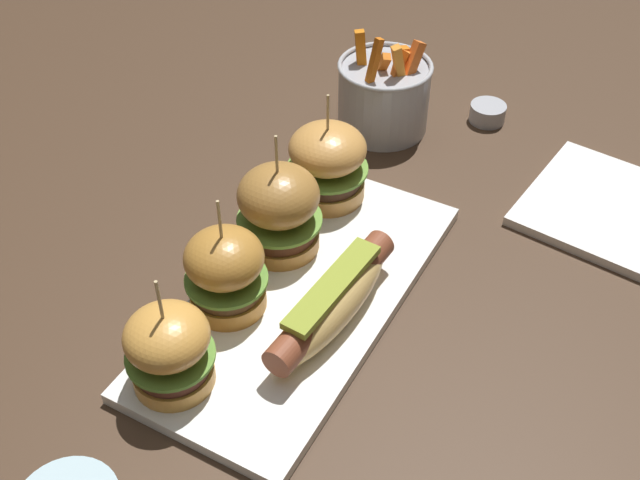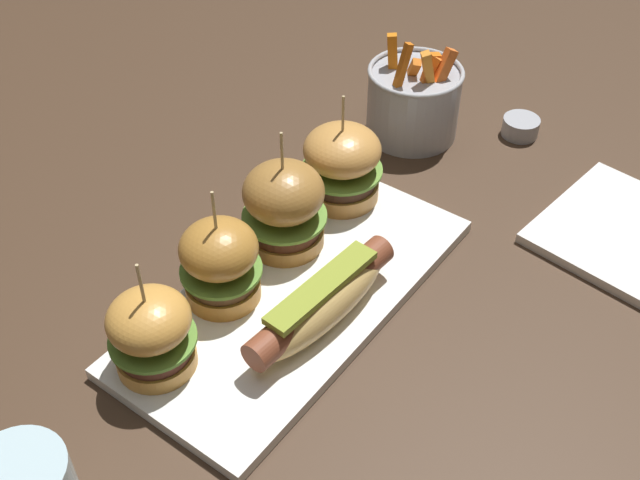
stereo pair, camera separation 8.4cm
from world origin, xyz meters
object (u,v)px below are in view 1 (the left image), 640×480
object	(u,v)px
slider_center_left	(225,271)
sauce_ramekin	(488,112)
hot_dog	(332,301)
slider_far_left	(169,349)
fries_bucket	(384,95)
side_plate	(610,209)
platter_main	(301,295)
slider_far_right	(327,162)
slider_center_right	(279,209)

from	to	relation	value
slider_center_left	sauce_ramekin	size ratio (longest dim) A/B	2.81
hot_dog	slider_far_left	size ratio (longest dim) A/B	1.51
fries_bucket	side_plate	world-z (taller)	fries_bucket
platter_main	hot_dog	size ratio (longest dim) A/B	2.07
fries_bucket	slider_far_right	bearing A→B (deg)	-175.95
platter_main	hot_dog	bearing A→B (deg)	-113.05
slider_center_right	sauce_ramekin	distance (m)	0.39
hot_dog	sauce_ramekin	size ratio (longest dim) A/B	4.05
side_plate	slider_far_left	bearing A→B (deg)	146.98
platter_main	slider_center_right	world-z (taller)	slider_center_right
hot_dog	side_plate	size ratio (longest dim) A/B	1.05
hot_dog	fries_bucket	distance (m)	0.38
hot_dog	slider_far_right	xyz separation A→B (m)	(0.18, 0.10, 0.02)
slider_far_right	side_plate	bearing A→B (deg)	-64.22
hot_dog	fries_bucket	bearing A→B (deg)	17.62
slider_center_right	fries_bucket	xyz separation A→B (m)	(0.29, 0.01, -0.02)
hot_dog	sauce_ramekin	xyz separation A→B (m)	(0.44, -0.01, -0.03)
platter_main	slider_center_left	size ratio (longest dim) A/B	2.99
slider_far_left	slider_center_right	xyz separation A→B (m)	(0.21, 0.01, 0.01)
hot_dog	slider_far_right	size ratio (longest dim) A/B	1.43
slider_center_right	fries_bucket	world-z (taller)	slider_center_right
slider_far_left	slider_far_right	distance (m)	0.32
platter_main	fries_bucket	world-z (taller)	fries_bucket
slider_far_left	sauce_ramekin	size ratio (longest dim) A/B	2.68
slider_far_left	fries_bucket	bearing A→B (deg)	2.17
platter_main	sauce_ramekin	size ratio (longest dim) A/B	8.39
slider_far_left	sauce_ramekin	xyz separation A→B (m)	(0.58, -0.10, -0.05)
slider_center_left	slider_far_right	size ratio (longest dim) A/B	0.99
slider_center_right	fries_bucket	bearing A→B (deg)	1.92
hot_dog	fries_bucket	world-z (taller)	fries_bucket
slider_center_left	slider_far_right	xyz separation A→B (m)	(0.21, -0.00, 0.00)
slider_center_left	side_plate	world-z (taller)	slider_center_left
platter_main	slider_far_right	bearing A→B (deg)	18.75
platter_main	fries_bucket	bearing A→B (deg)	11.00
slider_far_right	side_plate	xyz separation A→B (m)	(0.15, -0.31, -0.06)
hot_dog	slider_center_left	distance (m)	0.11
platter_main	slider_center_left	world-z (taller)	slider_center_left
side_plate	hot_dog	bearing A→B (deg)	147.62
platter_main	slider_far_left	xyz separation A→B (m)	(-0.16, 0.05, 0.05)
slider_far_left	sauce_ramekin	distance (m)	0.59
slider_center_left	sauce_ramekin	distance (m)	0.49
slider_far_right	sauce_ramekin	world-z (taller)	slider_far_right
slider_far_left	fries_bucket	size ratio (longest dim) A/B	0.90
fries_bucket	sauce_ramekin	size ratio (longest dim) A/B	2.98
slider_far_right	slider_far_left	bearing A→B (deg)	-178.92
slider_far_left	hot_dog	bearing A→B (deg)	-34.48
slider_center_left	sauce_ramekin	xyz separation A→B (m)	(0.48, -0.11, -0.05)
slider_far_left	sauce_ramekin	world-z (taller)	slider_far_left
hot_dog	sauce_ramekin	distance (m)	0.45
slider_far_right	slider_center_left	bearing A→B (deg)	178.99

